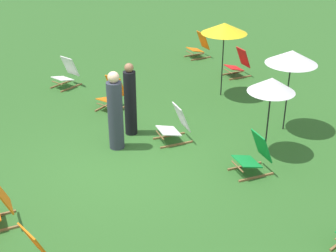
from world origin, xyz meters
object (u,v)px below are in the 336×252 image
deckchair_1 (199,46)px  person_0 (115,113)px  umbrella_1 (224,28)px  person_1 (130,101)px  umbrella_0 (272,85)px  deckchair_6 (66,74)px  umbrella_2 (292,57)px  deckchair_2 (254,155)px  deckchair_0 (175,125)px  deckchair_3 (113,94)px  deckchair_7 (239,64)px

deckchair_1 → person_0: size_ratio=0.49×
umbrella_1 → person_1: bearing=-84.4°
umbrella_0 → person_0: 3.22m
deckchair_6 → umbrella_0: 6.28m
umbrella_0 → umbrella_1: umbrella_1 is taller
umbrella_0 → umbrella_2: bearing=110.9°
deckchair_2 → deckchair_6: same height
deckchair_1 → person_1: person_1 is taller
deckchair_0 → deckchair_3: 2.33m
deckchair_3 → umbrella_2: 4.44m
umbrella_2 → deckchair_7: bearing=150.1°
deckchair_6 → person_1: 3.55m
deckchair_2 → deckchair_7: size_ratio=1.02×
deckchair_2 → umbrella_0: umbrella_0 is taller
umbrella_0 → person_0: size_ratio=0.97×
deckchair_0 → person_1: (-0.90, -0.54, 0.43)m
deckchair_3 → person_0: bearing=-47.5°
deckchair_2 → umbrella_2: size_ratio=0.46×
deckchair_1 → person_0: (3.43, -5.53, 0.45)m
umbrella_1 → deckchair_2: bearing=-35.7°
umbrella_2 → person_1: bearing=-125.7°
deckchair_0 → umbrella_2: 2.91m
deckchair_6 → deckchair_7: bearing=48.1°
umbrella_0 → deckchair_7: bearing=140.2°
deckchair_0 → deckchair_1: same height
umbrella_2 → person_0: (-1.70, -3.46, -0.92)m
deckchair_3 → person_0: 2.11m
deckchair_2 → deckchair_6: (-6.36, -0.63, 0.00)m
deckchair_3 → deckchair_6: 2.09m
deckchair_1 → person_1: size_ratio=0.50×
umbrella_0 → umbrella_1: (-2.80, 1.50, 0.31)m
deckchair_7 → person_0: 5.44m
deckchair_1 → deckchair_3: 4.77m
deckchair_6 → person_1: size_ratio=0.51×
person_0 → umbrella_1: bearing=-162.8°
deckchair_0 → person_0: person_0 is taller
deckchair_1 → person_0: bearing=-46.9°
deckchair_0 → person_0: 1.36m
deckchair_2 → deckchair_7: bearing=153.8°
deckchair_0 → deckchair_3: size_ratio=1.00×
deckchair_2 → person_0: (-2.51, -1.51, 0.45)m
deckchair_6 → deckchair_1: bearing=72.5°
deckchair_2 → deckchair_6: bearing=-156.9°
deckchair_1 → umbrella_2: umbrella_2 is taller
deckchair_2 → deckchair_3: bearing=-156.5°
deckchair_1 → umbrella_2: bearing=-10.7°
deckchair_7 → umbrella_1: umbrella_1 is taller
deckchair_0 → umbrella_0: size_ratio=0.52×
person_0 → person_1: (-0.34, 0.62, -0.02)m
deckchair_6 → umbrella_1: umbrella_1 is taller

